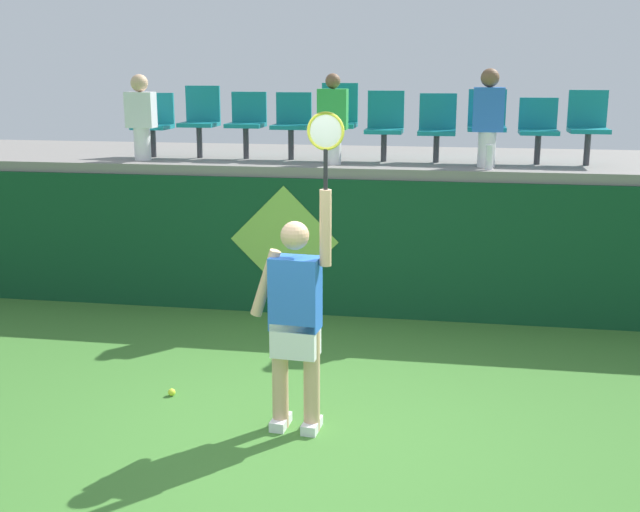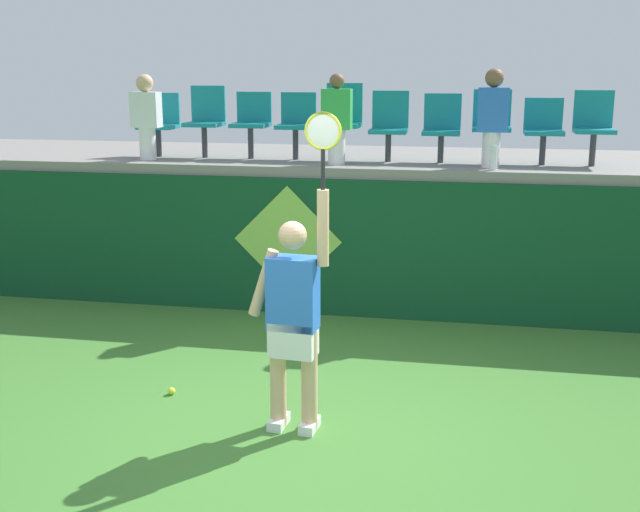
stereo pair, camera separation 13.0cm
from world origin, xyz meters
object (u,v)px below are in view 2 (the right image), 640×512
object	(u,v)px
stadium_chair_6	(442,125)
spectator_0	(146,115)
stadium_chair_0	(160,121)
spectator_1	(493,116)
stadium_chair_4	(343,118)
tennis_player	(294,315)
stadium_chair_2	(252,120)
spectator_2	(337,118)
stadium_chair_9	(594,124)
tennis_ball	(172,391)
stadium_chair_8	(543,127)
stadium_chair_3	(297,121)
stadium_chair_7	(492,122)
stadium_chair_5	(389,123)
water_bottle	(493,158)
stadium_chair_1	(206,117)

from	to	relation	value
stadium_chair_6	spectator_0	xyz separation A→B (m)	(-3.53, -0.43, 0.10)
stadium_chair_0	spectator_1	xyz separation A→B (m)	(4.11, -0.41, 0.14)
stadium_chair_6	stadium_chair_4	bearing A→B (deg)	179.84
tennis_player	spectator_0	xyz separation A→B (m)	(-2.60, 3.44, 1.31)
stadium_chair_2	stadium_chair_4	distance (m)	1.14
spectator_2	stadium_chair_9	bearing A→B (deg)	8.84
stadium_chair_6	spectator_1	bearing A→B (deg)	-35.89
tennis_ball	stadium_chair_6	world-z (taller)	stadium_chair_6
tennis_player	stadium_chair_8	bearing A→B (deg)	61.47
stadium_chair_3	stadium_chair_9	size ratio (longest dim) A/B	0.95
stadium_chair_7	spectator_1	xyz separation A→B (m)	(0.00, -0.41, 0.10)
spectator_0	stadium_chair_6	bearing A→B (deg)	6.93
stadium_chair_5	stadium_chair_9	distance (m)	2.34
stadium_chair_4	stadium_chair_0	bearing A→B (deg)	-179.82
tennis_ball	water_bottle	bearing A→B (deg)	45.02
tennis_player	stadium_chair_7	distance (m)	4.34
stadium_chair_1	spectator_1	size ratio (longest dim) A/B	0.80
tennis_ball	stadium_chair_6	bearing A→B (deg)	57.83
stadium_chair_0	spectator_2	xyz separation A→B (m)	(2.35, -0.45, 0.09)
stadium_chair_9	spectator_2	world-z (taller)	spectator_2
stadium_chair_0	spectator_1	world-z (taller)	spectator_1
stadium_chair_8	spectator_1	bearing A→B (deg)	-145.34
stadium_chair_5	spectator_1	bearing A→B (deg)	-19.23
stadium_chair_6	spectator_0	distance (m)	3.56
water_bottle	stadium_chair_5	distance (m)	1.43
stadium_chair_5	spectator_0	world-z (taller)	spectator_0
water_bottle	stadium_chair_6	world-z (taller)	stadium_chair_6
stadium_chair_9	water_bottle	bearing A→B (deg)	-149.21
stadium_chair_5	stadium_chair_7	world-z (taller)	stadium_chair_7
stadium_chair_5	water_bottle	bearing A→B (deg)	-28.71
water_bottle	tennis_ball	bearing A→B (deg)	-134.98
stadium_chair_0	stadium_chair_9	xyz separation A→B (m)	(5.25, 0.00, 0.03)
stadium_chair_9	stadium_chair_6	bearing A→B (deg)	179.98
stadium_chair_6	stadium_chair_0	bearing A→B (deg)	-179.93
stadium_chair_5	stadium_chair_9	xyz separation A→B (m)	(2.34, -0.00, 0.03)
water_bottle	stadium_chair_5	size ratio (longest dim) A/B	0.33
tennis_ball	stadium_chair_2	bearing A→B (deg)	92.93
water_bottle	spectator_1	xyz separation A→B (m)	(-0.02, 0.25, 0.44)
water_bottle	stadium_chair_7	world-z (taller)	stadium_chair_7
spectator_1	stadium_chair_0	bearing A→B (deg)	174.27
water_bottle	tennis_player	bearing A→B (deg)	-115.59
stadium_chair_6	stadium_chair_8	size ratio (longest dim) A/B	1.06
stadium_chair_2	stadium_chair_5	world-z (taller)	stadium_chair_5
stadium_chair_5	stadium_chair_7	distance (m)	1.20
stadium_chair_3	spectator_0	world-z (taller)	spectator_0
water_bottle	stadium_chair_4	size ratio (longest dim) A/B	0.30
stadium_chair_0	spectator_2	size ratio (longest dim) A/B	0.76
tennis_player	stadium_chair_5	xyz separation A→B (m)	(0.31, 3.88, 1.22)
tennis_ball	stadium_chair_0	world-z (taller)	stadium_chair_0
spectator_1	stadium_chair_9	bearing A→B (deg)	19.95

